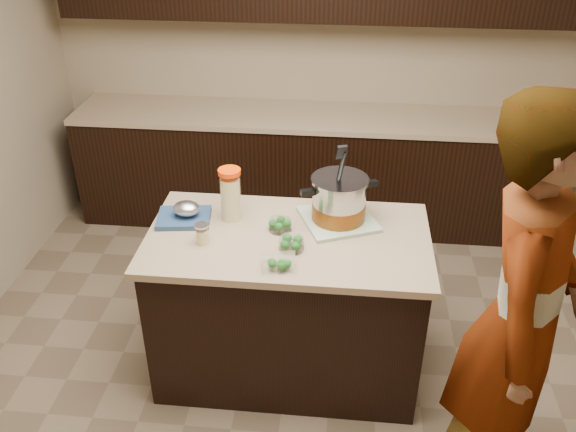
% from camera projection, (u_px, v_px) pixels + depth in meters
% --- Properties ---
extents(ground_plane, '(4.00, 4.00, 0.00)m').
position_uv_depth(ground_plane, '(288.00, 364.00, 3.59)').
color(ground_plane, brown).
rests_on(ground_plane, ground).
extents(room_shell, '(4.04, 4.04, 2.72)m').
position_uv_depth(room_shell, '(288.00, 82.00, 2.71)').
color(room_shell, tan).
rests_on(room_shell, ground).
extents(back_cabinets, '(3.60, 0.63, 2.33)m').
position_uv_depth(back_cabinets, '(311.00, 107.00, 4.59)').
color(back_cabinets, black).
rests_on(back_cabinets, ground).
extents(island, '(1.46, 0.81, 0.90)m').
position_uv_depth(island, '(288.00, 304.00, 3.36)').
color(island, black).
rests_on(island, ground).
extents(dish_towel, '(0.47, 0.47, 0.02)m').
position_uv_depth(dish_towel, '(338.00, 219.00, 3.25)').
color(dish_towel, '#639262').
rests_on(dish_towel, island).
extents(stock_pot, '(0.40, 0.39, 0.43)m').
position_uv_depth(stock_pot, '(339.00, 201.00, 3.19)').
color(stock_pot, '#B7B7BC').
rests_on(stock_pot, dish_towel).
extents(lemonade_pitcher, '(0.13, 0.13, 0.29)m').
position_uv_depth(lemonade_pitcher, '(231.00, 196.00, 3.21)').
color(lemonade_pitcher, '#DECC87').
rests_on(lemonade_pitcher, island).
extents(mason_jar, '(0.07, 0.07, 0.11)m').
position_uv_depth(mason_jar, '(202.00, 234.00, 3.05)').
color(mason_jar, '#DECC87').
rests_on(mason_jar, island).
extents(broccoli_tub_left, '(0.15, 0.15, 0.06)m').
position_uv_depth(broccoli_tub_left, '(280.00, 225.00, 3.17)').
color(broccoli_tub_left, silver).
rests_on(broccoli_tub_left, island).
extents(broccoli_tub_right, '(0.16, 0.16, 0.06)m').
position_uv_depth(broccoli_tub_right, '(291.00, 245.00, 3.01)').
color(broccoli_tub_right, silver).
rests_on(broccoli_tub_right, island).
extents(broccoli_tub_rect, '(0.17, 0.13, 0.06)m').
position_uv_depth(broccoli_tub_rect, '(279.00, 263.00, 2.88)').
color(broccoli_tub_rect, silver).
rests_on(broccoli_tub_rect, island).
extents(blue_tray, '(0.31, 0.26, 0.11)m').
position_uv_depth(blue_tray, '(185.00, 214.00, 3.24)').
color(blue_tray, navy).
rests_on(blue_tray, island).
extents(person, '(0.70, 0.83, 1.95)m').
position_uv_depth(person, '(520.00, 323.00, 2.44)').
color(person, gray).
rests_on(person, ground).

